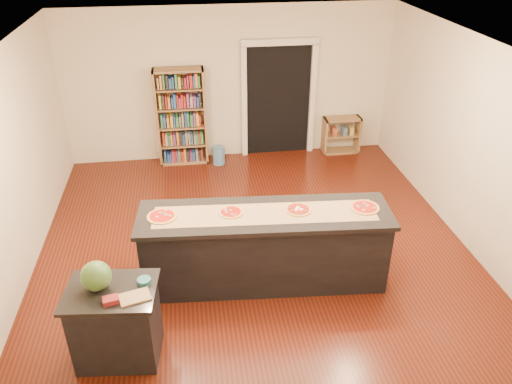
{
  "coord_description": "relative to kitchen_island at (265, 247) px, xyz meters",
  "views": [
    {
      "loc": [
        -0.81,
        -5.36,
        4.22
      ],
      "look_at": [
        0.0,
        0.2,
        1.0
      ],
      "focal_mm": 35.0,
      "sensor_mm": 36.0,
      "label": 1
    }
  ],
  "objects": [
    {
      "name": "room",
      "position": [
        -0.03,
        0.35,
        0.89
      ],
      "size": [
        6.0,
        7.0,
        2.8
      ],
      "color": "beige",
      "rests_on": "ground"
    },
    {
      "name": "doorway",
      "position": [
        0.87,
        3.82,
        0.69
      ],
      "size": [
        1.4,
        0.09,
        2.21
      ],
      "color": "black",
      "rests_on": "room"
    },
    {
      "name": "kitchen_island",
      "position": [
        0.0,
        0.0,
        0.0
      ],
      "size": [
        3.08,
        0.83,
        1.02
      ],
      "rotation": [
        0.0,
        0.0,
        -0.08
      ],
      "color": "black",
      "rests_on": "ground"
    },
    {
      "name": "side_counter",
      "position": [
        -1.73,
        -1.01,
        -0.06
      ],
      "size": [
        0.91,
        0.67,
        0.9
      ],
      "rotation": [
        0.0,
        0.0,
        -0.11
      ],
      "color": "black",
      "rests_on": "ground"
    },
    {
      "name": "bookshelf",
      "position": [
        -0.95,
        3.65,
        0.38
      ],
      "size": [
        0.89,
        0.32,
        1.79
      ],
      "primitive_type": "cube",
      "color": "#977249",
      "rests_on": "ground"
    },
    {
      "name": "low_shelf",
      "position": [
        2.1,
        3.65,
        -0.16
      ],
      "size": [
        0.71,
        0.31,
        0.71
      ],
      "primitive_type": "cube",
      "color": "#977249",
      "rests_on": "ground"
    },
    {
      "name": "waste_bin",
      "position": [
        -0.31,
        3.47,
        -0.34
      ],
      "size": [
        0.23,
        0.23,
        0.34
      ],
      "primitive_type": "cylinder",
      "color": "#4E7FAF",
      "rests_on": "ground"
    },
    {
      "name": "kraft_paper",
      "position": [
        -0.0,
        -0.01,
        0.51
      ],
      "size": [
        2.7,
        0.68,
        0.0
      ],
      "primitive_type": "cube",
      "rotation": [
        0.0,
        0.0,
        -0.08
      ],
      "color": "#94714C",
      "rests_on": "kitchen_island"
    },
    {
      "name": "watermelon",
      "position": [
        -1.85,
        -0.96,
        0.54
      ],
      "size": [
        0.3,
        0.3,
        0.3
      ],
      "primitive_type": "sphere",
      "color": "#144214",
      "rests_on": "side_counter"
    },
    {
      "name": "cutting_board",
      "position": [
        -1.47,
        -1.17,
        0.4
      ],
      "size": [
        0.33,
        0.27,
        0.02
      ],
      "primitive_type": "cube",
      "rotation": [
        0.0,
        0.0,
        0.26
      ],
      "color": "tan",
      "rests_on": "side_counter"
    },
    {
      "name": "package_red",
      "position": [
        -1.7,
        -1.2,
        0.42
      ],
      "size": [
        0.17,
        0.14,
        0.05
      ],
      "primitive_type": "cube",
      "rotation": [
        0.0,
        0.0,
        0.21
      ],
      "color": "maroon",
      "rests_on": "side_counter"
    },
    {
      "name": "package_teal",
      "position": [
        -1.39,
        -0.96,
        0.42
      ],
      "size": [
        0.14,
        0.14,
        0.05
      ],
      "primitive_type": "cylinder",
      "color": "#195966",
      "rests_on": "side_counter"
    },
    {
      "name": "pizza_a",
      "position": [
        -1.23,
        0.09,
        0.52
      ],
      "size": [
        0.35,
        0.35,
        0.02
      ],
      "color": "#D7A652",
      "rests_on": "kitchen_island"
    },
    {
      "name": "pizza_b",
      "position": [
        -0.41,
        0.07,
        0.52
      ],
      "size": [
        0.3,
        0.3,
        0.02
      ],
      "color": "#D7A652",
      "rests_on": "kitchen_island"
    },
    {
      "name": "pizza_c",
      "position": [
        0.41,
        0.01,
        0.52
      ],
      "size": [
        0.34,
        0.34,
        0.02
      ],
      "color": "#D7A652",
      "rests_on": "kitchen_island"
    },
    {
      "name": "pizza_d",
      "position": [
        1.23,
        -0.06,
        0.52
      ],
      "size": [
        0.34,
        0.34,
        0.02
      ],
      "color": "#D7A652",
      "rests_on": "kitchen_island"
    }
  ]
}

